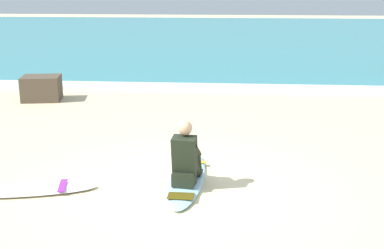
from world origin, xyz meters
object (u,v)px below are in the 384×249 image
(surfboard_spare_near, at_px, (19,190))
(surfer_seated, at_px, (186,159))
(surfboard_main, at_px, (187,179))
(shoreline_rock, at_px, (42,88))

(surfboard_spare_near, bearing_deg, surfer_seated, 9.41)
(surfboard_main, height_order, surfboard_spare_near, same)
(surfboard_main, distance_m, surfer_seated, 0.46)
(surfer_seated, bearing_deg, surfboard_spare_near, -170.59)
(surfboard_main, xyz_separation_m, surfboard_spare_near, (-2.36, -0.62, 0.00))
(surfboard_main, relative_size, surfer_seated, 2.47)
(shoreline_rock, bearing_deg, surfboard_spare_near, -72.74)
(surfboard_main, height_order, shoreline_rock, shoreline_rock)
(surfboard_spare_near, xyz_separation_m, shoreline_rock, (-1.79, 5.76, 0.27))
(surfboard_main, xyz_separation_m, shoreline_rock, (-4.15, 5.14, 0.27))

